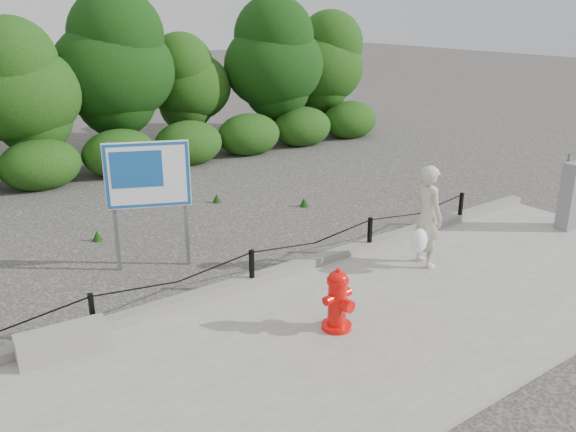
% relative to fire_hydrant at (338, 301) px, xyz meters
% --- Properties ---
extents(ground, '(90.00, 90.00, 0.00)m').
position_rel_fire_hydrant_xyz_m(ground, '(-0.20, 1.79, -0.50)').
color(ground, '#2D2B28').
rests_on(ground, ground).
extents(sidewalk, '(14.00, 4.00, 0.08)m').
position_rel_fire_hydrant_xyz_m(sidewalk, '(-0.20, -0.21, -0.46)').
color(sidewalk, gray).
rests_on(sidewalk, ground).
extents(curb, '(14.00, 0.22, 0.14)m').
position_rel_fire_hydrant_xyz_m(curb, '(-0.20, 1.84, -0.35)').
color(curb, slate).
rests_on(curb, sidewalk).
extents(chain_barrier, '(10.06, 0.06, 0.60)m').
position_rel_fire_hydrant_xyz_m(chain_barrier, '(-0.20, 1.79, -0.04)').
color(chain_barrier, black).
rests_on(chain_barrier, sidewalk).
extents(treeline, '(20.29, 3.55, 4.55)m').
position_rel_fire_hydrant_xyz_m(treeline, '(0.07, 10.71, 1.97)').
color(treeline, black).
rests_on(treeline, ground).
extents(fire_hydrant, '(0.47, 0.48, 0.88)m').
position_rel_fire_hydrant_xyz_m(fire_hydrant, '(0.00, 0.00, 0.00)').
color(fire_hydrant, red).
rests_on(fire_hydrant, sidewalk).
extents(pedestrian, '(0.77, 0.70, 1.72)m').
position_rel_fire_hydrant_xyz_m(pedestrian, '(2.58, 0.76, 0.42)').
color(pedestrian, '#B5B49B').
rests_on(pedestrian, sidewalk).
extents(concrete_block, '(1.13, 0.49, 0.35)m').
position_rel_fire_hydrant_xyz_m(concrete_block, '(-3.18, 1.54, -0.24)').
color(concrete_block, gray).
rests_on(concrete_block, sidewalk).
extents(utility_cabinet, '(0.52, 0.38, 1.46)m').
position_rel_fire_hydrant_xyz_m(utility_cabinet, '(6.20, 0.28, 0.24)').
color(utility_cabinet, gray).
rests_on(utility_cabinet, sidewalk).
extents(advertising_sign, '(1.25, 0.63, 2.18)m').
position_rel_fire_hydrant_xyz_m(advertising_sign, '(-1.07, 3.49, 1.04)').
color(advertising_sign, slate).
rests_on(advertising_sign, ground).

